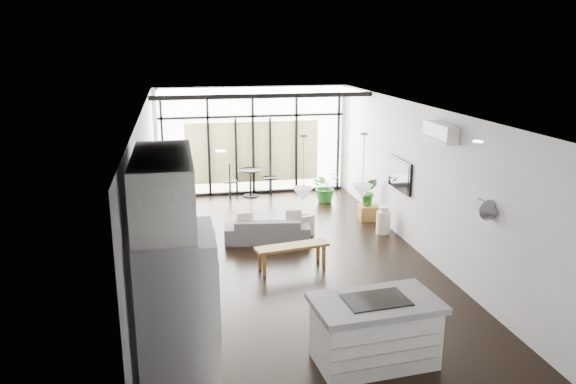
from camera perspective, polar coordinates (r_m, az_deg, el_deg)
name	(u,v)px	position (r m, az deg, el deg)	size (l,w,h in m)	color
floor	(291,262)	(10.39, 0.33, -7.10)	(5.00, 10.00, 0.00)	black
ceiling	(291,109)	(9.68, 0.36, 8.43)	(5.00, 10.00, 0.00)	white
wall_left	(147,196)	(9.76, -14.18, -0.36)	(0.02, 10.00, 2.80)	silver
wall_right	(423,181)	(10.72, 13.54, 1.05)	(0.02, 10.00, 2.80)	silver
wall_back	(252,141)	(14.76, -3.63, 5.24)	(5.00, 0.02, 2.80)	silver
wall_front	(401,322)	(5.45, 11.38, -12.86)	(5.00, 0.02, 2.80)	silver
glazing	(253,141)	(14.65, -3.56, 5.16)	(5.00, 0.20, 2.80)	black
skylight	(257,91)	(13.60, -3.14, 10.23)	(4.70, 1.90, 0.06)	white
neighbour_building	(253,152)	(14.77, -3.58, 4.06)	(3.50, 0.02, 1.60)	beige
island	(375,331)	(7.29, 8.80, -13.81)	(1.56, 0.92, 0.85)	white
cooktop	(376,300)	(7.09, 8.94, -10.75)	(0.78, 0.52, 0.01)	black
fridge	(179,325)	(6.19, -11.00, -13.14)	(0.80, 1.00, 2.06)	#ABABB0
appliance_column	(172,286)	(6.87, -11.72, -9.34)	(0.58, 0.61, 2.25)	white
upper_cabinets	(164,194)	(6.12, -12.51, -0.20)	(0.62, 1.75, 0.86)	white
pendant_left	(303,195)	(7.20, 1.53, -0.27)	(0.26, 0.26, 0.18)	white
pendant_right	(362,191)	(7.41, 7.56, 0.06)	(0.26, 0.26, 0.18)	white
sofa	(267,226)	(11.31, -2.13, -3.43)	(1.70, 0.50, 0.67)	#505052
console_bench	(292,256)	(10.05, 0.41, -6.57)	(1.33, 0.33, 0.43)	brown
pouf	(302,223)	(11.82, 1.41, -3.18)	(0.54, 0.54, 0.44)	beige
crate	(368,212)	(12.86, 8.17, -2.05)	(0.43, 0.43, 0.32)	brown
plant_tall	(326,190)	(14.10, 3.85, 0.23)	(0.72, 0.80, 0.62)	#216222
plant_crate	(369,199)	(12.78, 8.22, -0.74)	(0.35, 0.65, 0.29)	#216222
milk_can	(384,220)	(11.95, 9.68, -2.80)	(0.30, 0.30, 0.59)	beige
bistro_set	(250,183)	(14.58, -3.84, 0.91)	(1.47, 0.59, 0.71)	black
tv	(400,175)	(11.61, 11.29, 1.75)	(0.05, 1.10, 0.65)	black
ac_unit	(441,132)	(9.76, 15.23, 5.88)	(0.22, 0.90, 0.30)	white
framed_art	(147,195)	(9.24, -14.18, -0.27)	(0.04, 0.70, 0.90)	black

